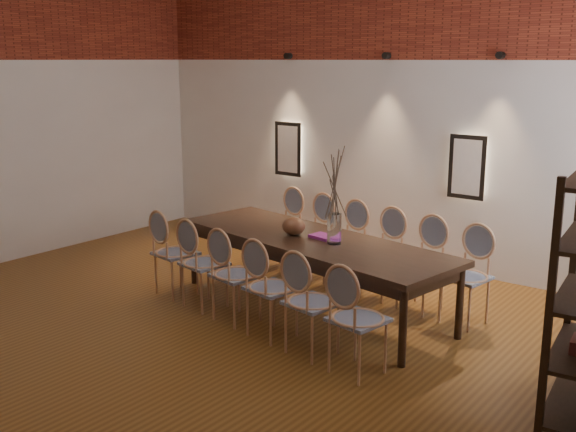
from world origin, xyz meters
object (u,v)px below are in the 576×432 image
Objects in this scene: chair_far_b at (312,236)px; book at (323,237)px; chair_near_b at (204,263)px; chair_far_e at (421,265)px; bowl at (294,226)px; chair_near_f at (358,319)px; chair_near_a at (176,253)px; chair_far_a at (282,229)px; chair_far_c at (345,245)px; dining_table at (312,273)px; chair_near_d at (272,288)px; chair_far_f at (465,277)px; chair_near_c at (236,275)px; vase at (334,229)px; chair_far_d at (381,255)px; chair_near_e at (312,302)px.

book is at bearing 140.69° from chair_far_b.
chair_near_b is 1.56m from chair_far_b.
chair_far_e is 1.35m from bowl.
chair_far_e is at bearing 108.40° from chair_near_f.
chair_far_b is (0.76, 1.46, 0.00)m from chair_near_a.
chair_near_b is 1.00× the size of chair_far_a.
chair_far_c is at bearing -0.00° from chair_far_e.
book reaches higher than dining_table.
chair_far_f is at bearing 56.36° from chair_near_d.
chair_near_b and chair_far_b have the same top height.
chair_near_b is 1.25m from book.
chair_far_c is 3.62× the size of book.
chair_far_f is (0.51, -0.08, 0.00)m from chair_far_e.
chair_far_a is 1.00× the size of chair_far_c.
chair_far_c is (-0.13, 0.81, 0.09)m from dining_table.
chair_far_e is at bearing 56.36° from chair_near_c.
chair_far_c is at bearing 116.59° from vase.
chair_near_f is (2.05, -0.33, 0.00)m from chair_near_b.
chair_far_a is at bearing 134.95° from chair_near_d.
chair_far_a is 1.04m from chair_far_c.
dining_table is 3.32× the size of chair_near_b.
chair_far_d is at bearing 56.36° from chair_near_b.
chair_far_b and chair_far_e have the same top height.
chair_near_f is 3.03m from chair_far_a.
chair_near_f is 1.88m from chair_far_d.
chair_near_d and chair_far_b have the same top height.
chair_near_a is 3.92× the size of bowl.
chair_near_d is at bearing 123.64° from chair_far_b.
chair_far_d is 0.79m from book.
chair_far_a and chair_far_f have the same top height.
dining_table is at bearing 3.88° from bowl.
vase reaches higher than chair_near_c.
chair_near_f is at bearing -0.00° from chair_near_e.
chair_near_e is at bearing 123.64° from chair_far_c.
chair_far_c is at bearing 108.40° from chair_near_d.
chair_far_d is (-0.78, 1.71, 0.00)m from chair_near_f.
chair_near_a is 1.00× the size of chair_near_f.
chair_far_b is 1.40m from vase.
chair_near_c is 2.21m from chair_far_f.
chair_far_e is (1.03, -0.16, 0.00)m from chair_far_c.
chair_far_f is at bearing 45.05° from chair_near_c.
chair_near_b is 1.40m from vase.
chair_near_b is 1.00× the size of chair_near_e.
chair_near_f is 1.00× the size of chair_far_d.
chair_far_f is (1.79, 1.30, 0.00)m from chair_near_c.
chair_near_c reaches higher than bowl.
dining_table is 3.32× the size of chair_far_a.
chair_near_a is 1.88m from chair_far_c.
chair_near_b is at bearing 90.00° from chair_far_b.
chair_near_b is 1.56m from chair_near_e.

